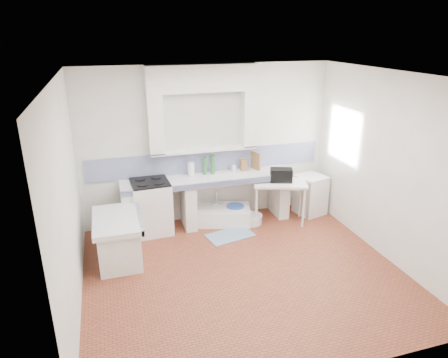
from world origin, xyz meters
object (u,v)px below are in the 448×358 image
object	(u,v)px
stove	(151,207)
sink	(220,215)
fridge	(310,195)
side_table	(279,202)

from	to	relation	value
stove	sink	bearing A→B (deg)	-2.39
stove	fridge	xyz separation A→B (m)	(3.00, -0.11, -0.08)
stove	fridge	bearing A→B (deg)	-4.91
sink	side_table	xyz separation A→B (m)	(1.04, -0.29, 0.26)
stove	side_table	world-z (taller)	stove
side_table	fridge	distance (m)	0.74
side_table	stove	bearing A→B (deg)	-167.83
stove	sink	xyz separation A→B (m)	(1.23, 0.01, -0.32)
stove	fridge	distance (m)	3.00
fridge	sink	bearing A→B (deg)	161.11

